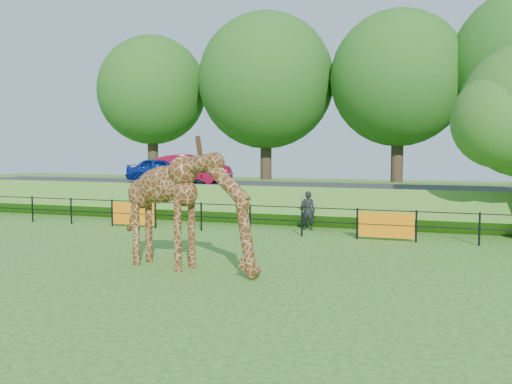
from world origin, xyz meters
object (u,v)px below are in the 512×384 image
at_px(car_blue, 164,170).
at_px(car_red, 188,169).
at_px(giraffe, 189,211).
at_px(visitor, 308,210).

distance_m(car_blue, car_red, 1.21).
height_order(giraffe, car_red, giraffe).
bearing_deg(car_red, car_blue, 107.80).
bearing_deg(giraffe, car_blue, 134.34).
relative_size(giraffe, visitor, 2.87).
distance_m(giraffe, visitor, 8.23).
bearing_deg(car_blue, giraffe, -151.73).
distance_m(giraffe, car_red, 13.99).
bearing_deg(giraffe, car_red, 129.38).
xyz_separation_m(car_blue, car_red, (1.08, 0.54, 0.07)).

